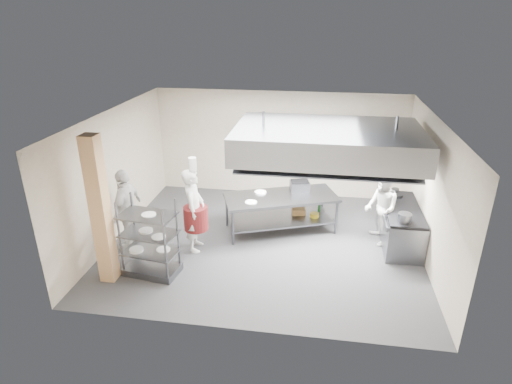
# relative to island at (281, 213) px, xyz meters

# --- Properties ---
(floor) EXTENTS (7.00, 7.00, 0.00)m
(floor) POSITION_rel_island_xyz_m (-0.29, -0.70, -0.46)
(floor) COLOR #39393B
(floor) RESTS_ON ground
(ceiling) EXTENTS (7.00, 7.00, 0.00)m
(ceiling) POSITION_rel_island_xyz_m (-0.29, -0.70, 2.54)
(ceiling) COLOR silver
(ceiling) RESTS_ON wall_back
(wall_back) EXTENTS (7.00, 0.00, 7.00)m
(wall_back) POSITION_rel_island_xyz_m (-0.29, 2.30, 1.04)
(wall_back) COLOR #B9AA93
(wall_back) RESTS_ON ground
(wall_left) EXTENTS (0.00, 6.00, 6.00)m
(wall_left) POSITION_rel_island_xyz_m (-3.79, -0.70, 1.04)
(wall_left) COLOR #B9AA93
(wall_left) RESTS_ON ground
(wall_right) EXTENTS (0.00, 6.00, 6.00)m
(wall_right) POSITION_rel_island_xyz_m (3.21, -0.70, 1.04)
(wall_right) COLOR #B9AA93
(wall_right) RESTS_ON ground
(column) EXTENTS (0.30, 0.30, 3.00)m
(column) POSITION_rel_island_xyz_m (-3.19, -2.60, 1.04)
(column) COLOR #E4AC75
(column) RESTS_ON floor
(exhaust_hood) EXTENTS (4.00, 2.50, 0.60)m
(exhaust_hood) POSITION_rel_island_xyz_m (1.01, -0.30, 1.94)
(exhaust_hood) COLOR gray
(exhaust_hood) RESTS_ON ceiling
(hood_strip_a) EXTENTS (1.60, 0.12, 0.04)m
(hood_strip_a) POSITION_rel_island_xyz_m (0.11, -0.30, 1.62)
(hood_strip_a) COLOR white
(hood_strip_a) RESTS_ON exhaust_hood
(hood_strip_b) EXTENTS (1.60, 0.12, 0.04)m
(hood_strip_b) POSITION_rel_island_xyz_m (1.91, -0.30, 1.62)
(hood_strip_b) COLOR white
(hood_strip_b) RESTS_ON exhaust_hood
(wall_shelf) EXTENTS (1.50, 0.28, 0.04)m
(wall_shelf) POSITION_rel_island_xyz_m (1.51, 2.14, 1.04)
(wall_shelf) COLOR gray
(wall_shelf) RESTS_ON wall_back
(island) EXTENTS (2.89, 1.99, 0.91)m
(island) POSITION_rel_island_xyz_m (0.00, 0.00, 0.00)
(island) COLOR gray
(island) RESTS_ON floor
(island_worktop) EXTENTS (2.89, 1.99, 0.06)m
(island_worktop) POSITION_rel_island_xyz_m (0.00, 0.00, 0.42)
(island_worktop) COLOR gray
(island_worktop) RESTS_ON island
(island_undershelf) EXTENTS (2.65, 1.81, 0.04)m
(island_undershelf) POSITION_rel_island_xyz_m (0.00, 0.00, -0.16)
(island_undershelf) COLOR slate
(island_undershelf) RESTS_ON island
(pass_rack) EXTENTS (1.17, 0.78, 1.63)m
(pass_rack) POSITION_rel_island_xyz_m (-2.42, -2.27, 0.36)
(pass_rack) COLOR slate
(pass_rack) RESTS_ON floor
(cooking_range) EXTENTS (0.80, 2.00, 0.84)m
(cooking_range) POSITION_rel_island_xyz_m (2.79, -0.20, -0.04)
(cooking_range) COLOR gray
(cooking_range) RESTS_ON floor
(range_top) EXTENTS (0.78, 1.96, 0.06)m
(range_top) POSITION_rel_island_xyz_m (2.79, -0.20, 0.41)
(range_top) COLOR black
(range_top) RESTS_ON cooking_range
(chef_head) EXTENTS (0.52, 0.74, 1.91)m
(chef_head) POSITION_rel_island_xyz_m (-1.81, -1.18, 0.50)
(chef_head) COLOR silver
(chef_head) RESTS_ON floor
(chef_line) EXTENTS (0.78, 0.94, 1.74)m
(chef_line) POSITION_rel_island_xyz_m (2.31, -0.25, 0.41)
(chef_line) COLOR silver
(chef_line) RESTS_ON floor
(chef_plating) EXTENTS (0.53, 1.13, 1.88)m
(chef_plating) POSITION_rel_island_xyz_m (-3.29, -1.33, 0.49)
(chef_plating) COLOR white
(chef_plating) RESTS_ON floor
(griddle) EXTENTS (0.53, 0.45, 0.22)m
(griddle) POSITION_rel_island_xyz_m (0.42, 0.43, 0.57)
(griddle) COLOR slate
(griddle) RESTS_ON island_worktop
(wicker_basket) EXTENTS (0.36, 0.27, 0.14)m
(wicker_basket) POSITION_rel_island_xyz_m (0.42, 0.30, -0.06)
(wicker_basket) COLOR olive
(wicker_basket) RESTS_ON island_undershelf
(stockpot) EXTENTS (0.27, 0.27, 0.19)m
(stockpot) POSITION_rel_island_xyz_m (2.70, -0.93, 0.54)
(stockpot) COLOR gray
(stockpot) RESTS_ON range_top
(plate_stack) EXTENTS (0.28, 0.28, 0.05)m
(plate_stack) POSITION_rel_island_xyz_m (-2.42, -2.27, 0.07)
(plate_stack) COLOR white
(plate_stack) RESTS_ON pass_rack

